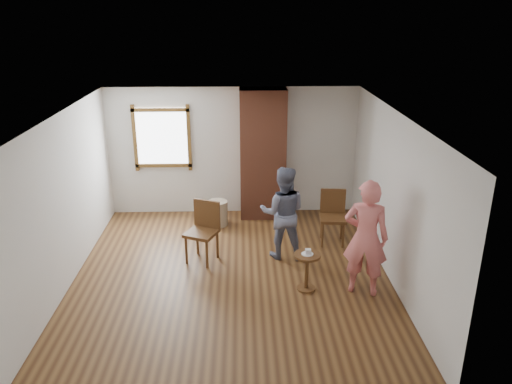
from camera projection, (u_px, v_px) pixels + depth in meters
ground at (232, 277)px, 7.96m from camera, size 5.50×5.50×0.00m
room_shell at (227, 158)px, 7.89m from camera, size 5.04×5.52×2.62m
brick_chimney at (263, 155)px, 9.86m from camera, size 0.90×0.50×2.60m
stoneware_crock at (218, 213)px, 9.79m from camera, size 0.41×0.41×0.50m
dark_pot at (212, 214)px, 10.17m from camera, size 0.21×0.21×0.16m
dining_chair_left at (204, 228)px, 8.36m from camera, size 0.63×0.63×1.02m
dining_chair_right at (333, 214)px, 9.01m from camera, size 0.50×0.50×0.97m
side_table at (307, 266)px, 7.49m from camera, size 0.40×0.40×0.60m
cake_plate at (307, 254)px, 7.42m from camera, size 0.18×0.18×0.01m
cake_slice at (308, 252)px, 7.40m from camera, size 0.08×0.07×0.06m
man at (283, 213)px, 8.37m from camera, size 0.85×0.69×1.61m
person_pink at (366, 238)px, 7.26m from camera, size 0.76×0.61×1.79m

